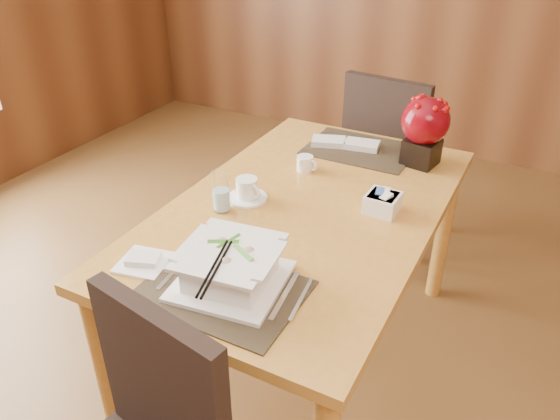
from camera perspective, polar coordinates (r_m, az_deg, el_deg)
The scene contains 12 objects.
dining_table at distance 2.02m, azimuth 2.64°, elevation -1.92°, with size 0.90×1.50×0.75m.
placemat_near at distance 1.57m, azimuth -6.03°, elevation -8.40°, with size 0.45×0.33×0.01m, color black.
placemat_far at distance 2.42m, azimuth 8.33°, elevation 6.30°, with size 0.45×0.33×0.01m, color black.
soup_setting at distance 1.56m, azimuth -5.20°, elevation -6.01°, with size 0.33×0.33×0.12m.
coffee_cup at distance 2.00m, azimuth -3.48°, elevation 2.06°, with size 0.15×0.15×0.08m.
water_glass at distance 1.91m, azimuth -6.18°, elevation 1.95°, with size 0.07×0.07×0.15m, color white.
creamer_jug at distance 2.21m, azimuth 2.61°, elevation 4.89°, with size 0.09×0.09×0.06m, color white, non-canonical shape.
sugar_caddy at distance 1.95m, azimuth 10.66°, elevation 0.73°, with size 0.11×0.11×0.07m, color white.
berry_decor at distance 2.28m, azimuth 14.88°, elevation 8.36°, with size 0.19×0.19×0.28m.
napkins_far at distance 2.44m, azimuth 7.07°, elevation 6.93°, with size 0.29×0.10×0.03m, color silver, non-canonical shape.
bread_plate at distance 1.72m, azimuth -14.03°, elevation -5.36°, with size 0.15×0.15×0.01m, color white.
far_chair at distance 2.91m, azimuth 11.44°, elevation 5.84°, with size 0.50×0.50×0.97m.
Camera 1 is at (0.71, -0.95, 1.74)m, focal length 35.00 mm.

